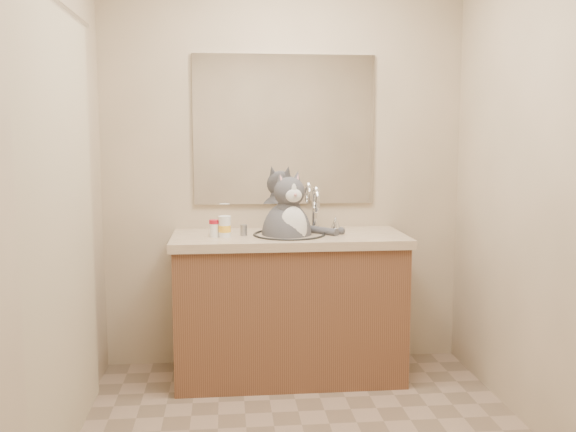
% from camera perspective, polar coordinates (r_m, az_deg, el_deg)
% --- Properties ---
extents(room, '(2.22, 2.52, 2.42)m').
position_cam_1_polar(room, '(2.71, 2.11, 2.51)').
color(room, gray).
rests_on(room, ground).
extents(vanity, '(1.34, 0.59, 1.12)m').
position_cam_1_polar(vanity, '(3.78, 0.07, -7.74)').
color(vanity, brown).
rests_on(vanity, ground).
extents(mirror, '(1.10, 0.02, 0.90)m').
position_cam_1_polar(mirror, '(3.92, -0.33, 7.66)').
color(mirror, white).
rests_on(mirror, room).
extents(shower_curtain, '(0.02, 1.30, 1.93)m').
position_cam_1_polar(shower_curtain, '(2.88, -19.35, -0.99)').
color(shower_curtain, beige).
rests_on(shower_curtain, ground).
extents(cat, '(0.47, 0.38, 0.58)m').
position_cam_1_polar(cat, '(3.69, -0.01, -1.24)').
color(cat, '#45454A').
rests_on(cat, vanity).
extents(pill_bottle_redcap, '(0.07, 0.07, 0.10)m').
position_cam_1_polar(pill_bottle_redcap, '(3.63, -6.58, -1.09)').
color(pill_bottle_redcap, white).
rests_on(pill_bottle_redcap, vanity).
extents(pill_bottle_orange, '(0.09, 0.09, 0.12)m').
position_cam_1_polar(pill_bottle_orange, '(3.62, -5.65, -0.98)').
color(pill_bottle_orange, white).
rests_on(pill_bottle_orange, vanity).
extents(grey_canister, '(0.05, 0.05, 0.06)m').
position_cam_1_polar(grey_canister, '(3.66, -3.96, -1.26)').
color(grey_canister, gray).
rests_on(grey_canister, vanity).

